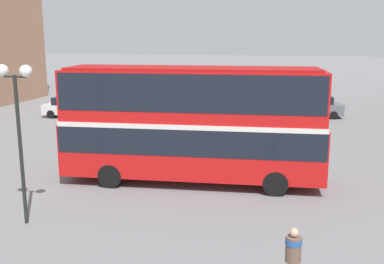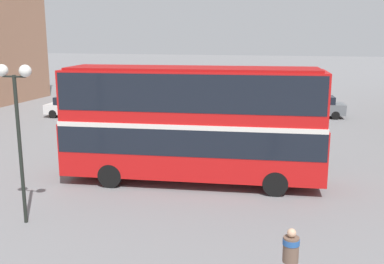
% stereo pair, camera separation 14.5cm
% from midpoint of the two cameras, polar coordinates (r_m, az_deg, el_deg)
% --- Properties ---
extents(ground_plane, '(240.00, 240.00, 0.00)m').
position_cam_midpoint_polar(ground_plane, '(19.98, -1.78, -5.90)').
color(ground_plane, slate).
extents(double_decker_bus, '(11.08, 3.59, 4.93)m').
position_cam_midpoint_polar(double_decker_bus, '(18.77, -0.22, 1.76)').
color(double_decker_bus, red).
rests_on(double_decker_bus, ground_plane).
extents(pedestrian_foreground, '(0.51, 0.51, 1.67)m').
position_cam_midpoint_polar(pedestrian_foreground, '(11.57, 12.36, -14.79)').
color(pedestrian_foreground, '#232328').
rests_on(pedestrian_foreground, ground_plane).
extents(parked_car_kerb_near, '(4.11, 1.95, 1.56)m').
position_cam_midpoint_polar(parked_car_kerb_near, '(35.77, -15.32, 3.08)').
color(parked_car_kerb_near, silver).
rests_on(parked_car_kerb_near, ground_plane).
extents(parked_car_kerb_far, '(4.18, 2.20, 1.64)m').
position_cam_midpoint_polar(parked_car_kerb_far, '(35.76, 15.35, 3.13)').
color(parked_car_kerb_far, slate).
rests_on(parked_car_kerb_far, ground_plane).
extents(street_lamp_twin_globe, '(1.23, 0.39, 5.32)m').
position_cam_midpoint_polar(street_lamp_twin_globe, '(15.41, -21.64, 3.64)').
color(street_lamp_twin_globe, black).
rests_on(street_lamp_twin_globe, ground_plane).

